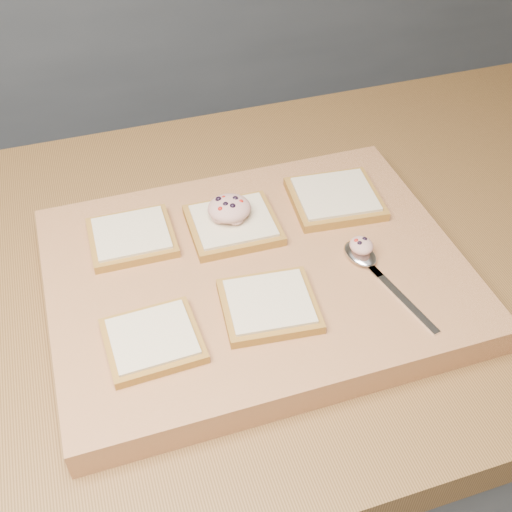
{
  "coord_description": "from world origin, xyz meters",
  "views": [
    {
      "loc": [
        -0.13,
        -0.65,
        1.55
      ],
      "look_at": [
        0.07,
        -0.06,
        0.96
      ],
      "focal_mm": 45.0,
      "sensor_mm": 36.0,
      "label": 1
    }
  ],
  "objects_px": {
    "cutting_board": "(256,276)",
    "tuna_salad_dollop": "(229,208)",
    "spoon": "(366,260)",
    "bread_far_center": "(233,224)"
  },
  "relations": [
    {
      "from": "cutting_board",
      "to": "bread_far_center",
      "type": "xyz_separation_m",
      "value": [
        -0.01,
        0.08,
        0.03
      ]
    },
    {
      "from": "cutting_board",
      "to": "spoon",
      "type": "distance_m",
      "value": 0.15
    },
    {
      "from": "cutting_board",
      "to": "spoon",
      "type": "relative_size",
      "value": 2.96
    },
    {
      "from": "bread_far_center",
      "to": "tuna_salad_dollop",
      "type": "xyz_separation_m",
      "value": [
        -0.0,
        0.01,
        0.02
      ]
    },
    {
      "from": "bread_far_center",
      "to": "spoon",
      "type": "xyz_separation_m",
      "value": [
        0.15,
        -0.12,
        -0.0
      ]
    },
    {
      "from": "bread_far_center",
      "to": "tuna_salad_dollop",
      "type": "height_order",
      "value": "tuna_salad_dollop"
    },
    {
      "from": "cutting_board",
      "to": "tuna_salad_dollop",
      "type": "distance_m",
      "value": 0.11
    },
    {
      "from": "tuna_salad_dollop",
      "to": "spoon",
      "type": "height_order",
      "value": "tuna_salad_dollop"
    },
    {
      "from": "cutting_board",
      "to": "bread_far_center",
      "type": "bearing_deg",
      "value": 95.64
    },
    {
      "from": "cutting_board",
      "to": "tuna_salad_dollop",
      "type": "height_order",
      "value": "tuna_salad_dollop"
    }
  ]
}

